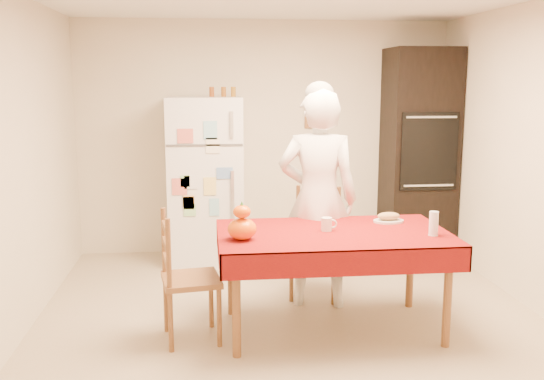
{
  "coord_description": "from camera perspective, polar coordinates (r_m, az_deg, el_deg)",
  "views": [
    {
      "loc": [
        -0.65,
        -4.31,
        1.86
      ],
      "look_at": [
        -0.15,
        0.2,
        1.04
      ],
      "focal_mm": 40.0,
      "sensor_mm": 36.0,
      "label": 1
    }
  ],
  "objects": [
    {
      "name": "floor",
      "position": [
        4.74,
        2.06,
        -12.86
      ],
      "size": [
        4.5,
        4.5,
        0.0
      ],
      "primitive_type": "plane",
      "color": "tan",
      "rests_on": "ground"
    },
    {
      "name": "room_shell",
      "position": [
        4.37,
        2.2,
        7.12
      ],
      "size": [
        4.02,
        4.52,
        2.51
      ],
      "color": "beige",
      "rests_on": "ground"
    },
    {
      "name": "refrigerator",
      "position": [
        6.27,
        -6.29,
        0.92
      ],
      "size": [
        0.75,
        0.74,
        1.7
      ],
      "color": "white",
      "rests_on": "floor"
    },
    {
      "name": "oven_cabinet",
      "position": [
        6.68,
        13.64,
        3.43
      ],
      "size": [
        0.7,
        0.62,
        2.2
      ],
      "color": "black",
      "rests_on": "floor"
    },
    {
      "name": "dining_table",
      "position": [
        4.52,
        5.76,
        -4.77
      ],
      "size": [
        1.7,
        1.0,
        0.76
      ],
      "color": "brown",
      "rests_on": "floor"
    },
    {
      "name": "chair_far",
      "position": [
        5.32,
        4.19,
        -4.52
      ],
      "size": [
        0.52,
        0.51,
        0.95
      ],
      "rotation": [
        0.0,
        0.0,
        -0.31
      ],
      "color": "brown",
      "rests_on": "floor"
    },
    {
      "name": "chair_left",
      "position": [
        4.41,
        -8.47,
        -7.71
      ],
      "size": [
        0.46,
        0.47,
        0.95
      ],
      "rotation": [
        0.0,
        0.0,
        1.72
      ],
      "color": "brown",
      "rests_on": "floor"
    },
    {
      "name": "seated_woman",
      "position": [
        4.98,
        4.35,
        -0.89
      ],
      "size": [
        0.73,
        0.55,
        1.8
      ],
      "primitive_type": "imported",
      "rotation": [
        0.0,
        0.0,
        2.95
      ],
      "color": "silver",
      "rests_on": "floor"
    },
    {
      "name": "coffee_mug",
      "position": [
        4.51,
        5.16,
        -3.23
      ],
      "size": [
        0.08,
        0.08,
        0.1
      ],
      "primitive_type": "cylinder",
      "color": "silver",
      "rests_on": "dining_table"
    },
    {
      "name": "pumpkin_lower",
      "position": [
        4.25,
        -2.83,
        -3.68
      ],
      "size": [
        0.2,
        0.2,
        0.15
      ],
      "primitive_type": "ellipsoid",
      "color": "#DD4805",
      "rests_on": "dining_table"
    },
    {
      "name": "pumpkin_upper",
      "position": [
        4.22,
        -2.85,
        -2.05
      ],
      "size": [
        0.12,
        0.12,
        0.09
      ],
      "primitive_type": "ellipsoid",
      "color": "red",
      "rests_on": "pumpkin_lower"
    },
    {
      "name": "wine_glass",
      "position": [
        4.5,
        14.97,
        -3.07
      ],
      "size": [
        0.07,
        0.07,
        0.18
      ],
      "primitive_type": "cylinder",
      "color": "white",
      "rests_on": "dining_table"
    },
    {
      "name": "bread_plate",
      "position": [
        4.86,
        10.9,
        -2.9
      ],
      "size": [
        0.24,
        0.24,
        0.02
      ],
      "primitive_type": "cylinder",
      "color": "silver",
      "rests_on": "dining_table"
    },
    {
      "name": "bread_loaf",
      "position": [
        4.85,
        10.92,
        -2.43
      ],
      "size": [
        0.18,
        0.1,
        0.06
      ],
      "primitive_type": "ellipsoid",
      "color": "tan",
      "rests_on": "bread_plate"
    },
    {
      "name": "spice_jar_left",
      "position": [
        6.24,
        -5.7,
        9.18
      ],
      "size": [
        0.05,
        0.05,
        0.1
      ],
      "primitive_type": "cylinder",
      "color": "brown",
      "rests_on": "refrigerator"
    },
    {
      "name": "spice_jar_mid",
      "position": [
        6.25,
        -4.58,
        9.2
      ],
      "size": [
        0.05,
        0.05,
        0.1
      ],
      "primitive_type": "cylinder",
      "color": "brown",
      "rests_on": "refrigerator"
    },
    {
      "name": "spice_jar_right",
      "position": [
        6.25,
        -3.66,
        9.21
      ],
      "size": [
        0.05,
        0.05,
        0.1
      ],
      "primitive_type": "cylinder",
      "color": "#98661B",
      "rests_on": "refrigerator"
    }
  ]
}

